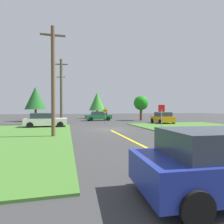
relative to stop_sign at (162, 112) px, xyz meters
name	(u,v)px	position (x,y,z in m)	size (l,w,h in m)	color
ground_plane	(109,129)	(-5.42, 0.94, -1.77)	(120.00, 120.00, 0.00)	#383838
grass_verge_right	(221,131)	(4.46, -3.06, -1.73)	(12.00, 20.00, 0.08)	#43762C
lane_stripe_center	(138,144)	(-5.42, -7.06, -1.77)	(0.20, 14.00, 0.01)	yellow
stop_sign	(162,112)	(0.00, 0.00, 0.00)	(0.73, 0.07, 2.52)	#9EA0A8
car_approaching_junction	(99,116)	(-4.11, 15.16, -0.96)	(4.76, 2.49, 1.62)	#196B33
car_on_crossroad	(163,118)	(3.72, 6.53, -0.97)	(2.27, 3.93, 1.62)	orange
car_behind_on_main_road	(224,163)	(-5.88, -13.85, -0.96)	(4.50, 2.35, 1.62)	navy
parked_car_near_building	(45,120)	(-11.97, 4.72, -0.96)	(4.61, 2.18, 1.62)	white
utility_pole_near	(53,80)	(-10.58, -3.10, 2.46)	(1.80, 0.29, 8.23)	brown
utility_pole_mid	(61,91)	(-10.33, 9.00, 2.78)	(1.80, 0.36, 8.94)	brown
utility_pole_far	(61,96)	(-10.74, 21.10, 2.92)	(1.77, 0.57, 9.19)	brown
direction_sign	(105,114)	(-4.18, 8.96, -0.36)	(0.91, 0.08, 2.28)	slate
oak_tree_left	(36,98)	(-14.74, 16.00, 2.14)	(3.50, 3.50, 5.85)	brown
pine_tree_center	(97,102)	(-3.21, 22.39, 1.91)	(3.56, 3.56, 5.66)	brown
oak_tree_right	(141,103)	(3.45, 13.86, 1.34)	(2.62, 2.62, 4.47)	brown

